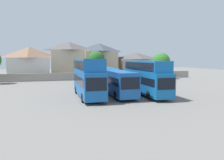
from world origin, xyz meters
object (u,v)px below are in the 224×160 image
Objects in this scene: bus_2 at (118,82)px; house_terrace_right at (99,60)px; bus_3 at (146,76)px; tree_right_of_lot at (96,59)px; bus_1 at (88,76)px; house_terrace_centre at (69,60)px; bus_5 at (108,75)px; house_terrace_left at (30,63)px; house_terrace_far_right at (136,64)px; tree_left_of_lot at (161,62)px; bus_4 at (90,75)px.

house_terrace_right is (4.23, 30.77, 2.82)m from bus_2.
tree_right_of_lot reaches higher than bus_3.
bus_1 is 1.11× the size of house_terrace_centre.
house_terrace_left is (-16.28, 16.44, 2.27)m from bus_5.
house_terrace_left reaches higher than bus_3.
house_terrace_far_right reaches higher than bus_1.
house_terrace_right is at bearing -3.89° from house_terrace_centre.
house_terrace_far_right reaches higher than bus_5.
bus_1 reaches higher than bus_2.
house_terrace_far_right reaches higher than tree_left_of_lot.
house_terrace_far_right is (13.12, 17.59, 1.65)m from bus_5.
tree_right_of_lot reaches higher than bus_1.
house_terrace_left is (-13.95, 30.31, 2.20)m from bus_2.
bus_5 is 1.47× the size of tree_right_of_lot.
house_terrace_left is at bearing 165.16° from tree_left_of_lot.
house_terrace_centre is (-7.97, 31.49, 2.18)m from bus_3.
bus_2 is at bearing 9.99° from bus_4.
house_terrace_left is at bearing -147.83° from bus_3.
bus_3 is at bearing 88.72° from bus_2.
tree_right_of_lot is at bearing -38.61° from house_terrace_centre.
bus_2 is at bearing -65.28° from house_terrace_left.
tree_right_of_lot is (-1.59, 26.39, 2.33)m from bus_3.
bus_5 is (3.78, 0.11, -0.12)m from bus_4.
house_terrace_far_right reaches higher than bus_3.
bus_4 is at bearing -107.47° from tree_right_of_lot.
tree_right_of_lot is at bearing 166.49° from bus_4.
bus_2 is at bearing 87.88° from bus_1.
tree_right_of_lot reaches higher than bus_4.
bus_5 is at bearing -90.67° from tree_right_of_lot.
house_terrace_left is 1.40× the size of tree_right_of_lot.
house_terrace_right is (1.90, 16.90, 2.89)m from bus_5.
tree_right_of_lot is (0.15, 12.36, 3.16)m from bus_5.
bus_1 is 4.25m from bus_2.
tree_left_of_lot is 16.60m from tree_right_of_lot.
bus_3 reaches higher than bus_5.
bus_5 is at bearing -45.28° from house_terrace_left.
bus_2 is 1.51× the size of tree_left_of_lot.
tree_left_of_lot is at bearing 140.83° from bus_2.
bus_1 is 1.03× the size of bus_4.
bus_5 is at bearing -70.33° from house_terrace_centre.
house_terrace_right is 1.40× the size of tree_left_of_lot.
bus_5 is at bearing 154.92° from bus_1.
house_terrace_left is 1.00× the size of house_terrace_centre.
house_terrace_centre reaches higher than house_terrace_far_right.
house_terrace_centre is 24.33m from tree_left_of_lot.
bus_3 is 14.99m from bus_4.
house_terrace_right is (18.18, 0.46, 0.62)m from house_terrace_left.
bus_4 is at bearing -108.47° from house_terrace_right.
house_terrace_left is at bearing 166.04° from tree_right_of_lot.
house_terrace_right is at bearing 173.33° from bus_2.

